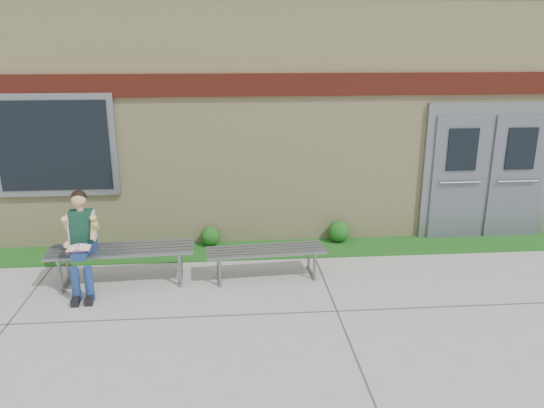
{
  "coord_description": "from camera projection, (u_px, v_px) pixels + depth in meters",
  "views": [
    {
      "loc": [
        -0.3,
        -5.37,
        3.25
      ],
      "look_at": [
        0.28,
        1.7,
        1.06
      ],
      "focal_mm": 35.0,
      "sensor_mm": 36.0,
      "label": 1
    }
  ],
  "objects": [
    {
      "name": "ground",
      "position": [
        260.0,
        336.0,
        6.1
      ],
      "size": [
        80.0,
        80.0,
        0.0
      ],
      "primitive_type": "plane",
      "color": "#9E9E99",
      "rests_on": "ground"
    },
    {
      "name": "grass_strip",
      "position": [
        250.0,
        250.0,
        8.57
      ],
      "size": [
        16.0,
        0.8,
        0.02
      ],
      "primitive_type": "cube",
      "color": "#165417",
      "rests_on": "ground"
    },
    {
      "name": "school_building",
      "position": [
        242.0,
        98.0,
        11.18
      ],
      "size": [
        16.2,
        6.22,
        4.2
      ],
      "color": "beige",
      "rests_on": "ground"
    },
    {
      "name": "bench_left",
      "position": [
        122.0,
        256.0,
        7.34
      ],
      "size": [
        2.0,
        0.65,
        0.51
      ],
      "rotation": [
        0.0,
        0.0,
        0.05
      ],
      "color": "slate",
      "rests_on": "ground"
    },
    {
      "name": "bench_right",
      "position": [
        266.0,
        256.0,
        7.51
      ],
      "size": [
        1.7,
        0.59,
        0.43
      ],
      "rotation": [
        0.0,
        0.0,
        0.07
      ],
      "color": "slate",
      "rests_on": "ground"
    },
    {
      "name": "girl",
      "position": [
        82.0,
        239.0,
        7.01
      ],
      "size": [
        0.48,
        0.79,
        1.38
      ],
      "rotation": [
        0.0,
        0.0,
        0.08
      ],
      "color": "navy",
      "rests_on": "ground"
    },
    {
      "name": "shrub_mid",
      "position": [
        211.0,
        236.0,
        8.71
      ],
      "size": [
        0.32,
        0.32,
        0.32
      ],
      "primitive_type": "sphere",
      "color": "#165417",
      "rests_on": "grass_strip"
    },
    {
      "name": "shrub_east",
      "position": [
        339.0,
        231.0,
        8.87
      ],
      "size": [
        0.36,
        0.36,
        0.36
      ],
      "primitive_type": "sphere",
      "color": "#165417",
      "rests_on": "grass_strip"
    }
  ]
}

